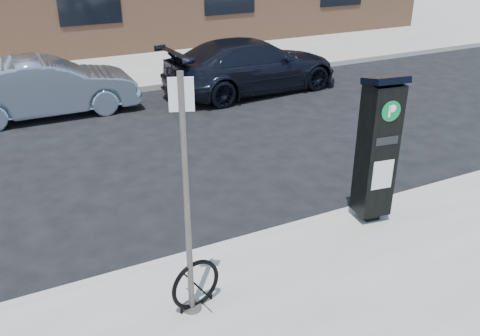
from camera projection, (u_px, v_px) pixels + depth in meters
ground at (278, 237)px, 7.40m from camera, size 120.00×120.00×0.00m
sidewalk_far at (84, 49)px, 18.68m from camera, size 60.00×12.00×0.15m
curb_near at (279, 233)px, 7.35m from camera, size 60.00×0.12×0.16m
curb_far at (128, 91)px, 13.85m from camera, size 60.00×0.12×0.16m
parking_kiosk at (377, 148)px, 7.13m from camera, size 0.56×0.51×2.19m
sign_pole at (187, 204)px, 5.19m from camera, size 0.23×0.22×2.74m
bike_rack at (196, 285)px, 5.69m from camera, size 0.61×0.17×0.62m
car_silver at (46, 87)px, 11.98m from camera, size 4.19×1.50×1.38m
car_dark at (252, 65)px, 13.76m from camera, size 5.09×2.38×1.44m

